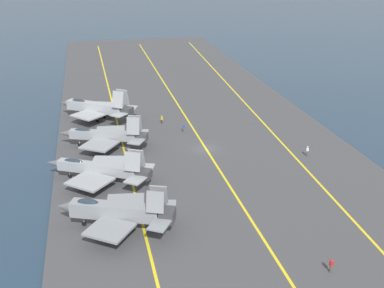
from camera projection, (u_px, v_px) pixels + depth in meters
ground_plane at (206, 151)px, 85.53m from camera, size 2000.00×2000.00×0.00m
carrier_deck at (206, 150)px, 85.45m from camera, size 227.72×51.84×0.40m
deck_stripe_foul_line at (281, 142)px, 88.20m from camera, size 204.77×9.39×0.01m
deck_stripe_centerline at (206, 149)px, 85.37m from camera, size 204.95×0.36×0.01m
deck_stripe_edge_line at (125, 156)px, 82.55m from camera, size 204.94×2.15×0.01m
parked_jet_nearest at (117, 211)px, 60.11m from camera, size 12.08×15.48×6.17m
parked_jet_second at (100, 169)px, 72.49m from camera, size 12.86×16.74×5.77m
parked_jet_third at (105, 135)px, 84.93m from camera, size 12.63×16.10×6.15m
parked_jet_fourth at (96, 107)px, 98.67m from camera, size 13.36×16.27×6.97m
crew_red_vest at (331, 265)px, 52.48m from camera, size 0.30×0.41×1.77m
crew_yellow_vest at (162, 119)px, 97.30m from camera, size 0.46×0.42×1.69m
crew_white_vest at (307, 151)px, 82.04m from camera, size 0.33×0.42×1.80m
crew_blue_vest at (183, 128)px, 92.79m from camera, size 0.43×0.46×1.67m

